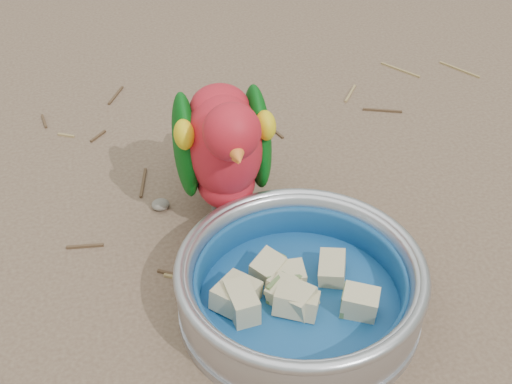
{
  "coord_description": "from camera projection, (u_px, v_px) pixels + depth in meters",
  "views": [
    {
      "loc": [
        -0.12,
        -0.51,
        0.53
      ],
      "look_at": [
        0.01,
        0.04,
        0.08
      ],
      "focal_mm": 50.0,
      "sensor_mm": 36.0,
      "label": 1
    }
  ],
  "objects": [
    {
      "name": "ground",
      "position": [
        258.0,
        279.0,
        0.74
      ],
      "size": [
        60.0,
        60.0,
        0.0
      ],
      "primitive_type": "plane",
      "color": "brown"
    },
    {
      "name": "food_bowl",
      "position": [
        299.0,
        304.0,
        0.7
      ],
      "size": [
        0.24,
        0.24,
        0.02
      ],
      "primitive_type": "cylinder",
      "color": "#B2B2BA",
      "rests_on": "ground"
    },
    {
      "name": "bowl_wall",
      "position": [
        300.0,
        283.0,
        0.68
      ],
      "size": [
        0.24,
        0.24,
        0.04
      ],
      "primitive_type": null,
      "color": "#B2B2BA",
      "rests_on": "food_bowl"
    },
    {
      "name": "fruit_wedges",
      "position": [
        300.0,
        288.0,
        0.69
      ],
      "size": [
        0.14,
        0.14,
        0.03
      ],
      "primitive_type": null,
      "color": "#C1B487",
      "rests_on": "food_bowl"
    },
    {
      "name": "lory_parrot",
      "position": [
        224.0,
        157.0,
        0.76
      ],
      "size": [
        0.11,
        0.22,
        0.18
      ],
      "primitive_type": null,
      "rotation": [
        0.0,
        0.0,
        -3.17
      ],
      "color": "#B11724",
      "rests_on": "ground"
    },
    {
      "name": "ground_debris",
      "position": [
        224.0,
        236.0,
        0.79
      ],
      "size": [
        0.9,
        0.8,
        0.01
      ],
      "primitive_type": null,
      "color": "olive",
      "rests_on": "ground"
    }
  ]
}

